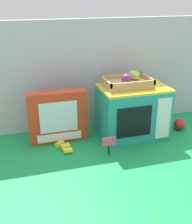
{
  "coord_description": "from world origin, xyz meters",
  "views": [
    {
      "loc": [
        -0.49,
        -1.41,
        0.77
      ],
      "look_at": [
        -0.07,
        0.01,
        0.16
      ],
      "focal_mm": 46.85,
      "sensor_mm": 36.0,
      "label": 1
    }
  ],
  "objects_px": {
    "toy_microwave": "(133,112)",
    "loose_toy_apple": "(179,124)",
    "food_groups_crate": "(128,82)",
    "cookie_set_box": "(58,117)",
    "price_sign": "(109,143)",
    "loose_toy_banana": "(64,147)"
  },
  "relations": [
    {
      "from": "toy_microwave",
      "to": "loose_toy_apple",
      "type": "xyz_separation_m",
      "value": [
        0.3,
        -0.02,
        -0.11
      ]
    },
    {
      "from": "toy_microwave",
      "to": "loose_toy_apple",
      "type": "bearing_deg",
      "value": -3.04
    },
    {
      "from": "toy_microwave",
      "to": "food_groups_crate",
      "type": "height_order",
      "value": "food_groups_crate"
    },
    {
      "from": "food_groups_crate",
      "to": "cookie_set_box",
      "type": "distance_m",
      "value": 0.43
    },
    {
      "from": "loose_toy_apple",
      "to": "cookie_set_box",
      "type": "bearing_deg",
      "value": 174.99
    },
    {
      "from": "price_sign",
      "to": "loose_toy_banana",
      "type": "height_order",
      "value": "price_sign"
    },
    {
      "from": "toy_microwave",
      "to": "loose_toy_banana",
      "type": "height_order",
      "value": "toy_microwave"
    },
    {
      "from": "loose_toy_apple",
      "to": "toy_microwave",
      "type": "bearing_deg",
      "value": 176.96
    },
    {
      "from": "cookie_set_box",
      "to": "toy_microwave",
      "type": "bearing_deg",
      "value": -6.41
    },
    {
      "from": "loose_toy_apple",
      "to": "price_sign",
      "type": "bearing_deg",
      "value": -161.91
    },
    {
      "from": "food_groups_crate",
      "to": "price_sign",
      "type": "distance_m",
      "value": 0.36
    },
    {
      "from": "food_groups_crate",
      "to": "loose_toy_banana",
      "type": "bearing_deg",
      "value": -167.75
    },
    {
      "from": "toy_microwave",
      "to": "cookie_set_box",
      "type": "xyz_separation_m",
      "value": [
        -0.42,
        0.05,
        -0.0
      ]
    },
    {
      "from": "food_groups_crate",
      "to": "price_sign",
      "type": "xyz_separation_m",
      "value": [
        -0.17,
        -0.2,
        -0.25
      ]
    },
    {
      "from": "cookie_set_box",
      "to": "price_sign",
      "type": "xyz_separation_m",
      "value": [
        0.22,
        -0.23,
        -0.07
      ]
    },
    {
      "from": "cookie_set_box",
      "to": "price_sign",
      "type": "relative_size",
      "value": 3.14
    },
    {
      "from": "toy_microwave",
      "to": "loose_toy_apple",
      "type": "height_order",
      "value": "toy_microwave"
    },
    {
      "from": "price_sign",
      "to": "loose_toy_apple",
      "type": "height_order",
      "value": "price_sign"
    },
    {
      "from": "loose_toy_banana",
      "to": "loose_toy_apple",
      "type": "height_order",
      "value": "loose_toy_apple"
    },
    {
      "from": "toy_microwave",
      "to": "food_groups_crate",
      "type": "xyz_separation_m",
      "value": [
        -0.03,
        0.02,
        0.17
      ]
    },
    {
      "from": "loose_toy_apple",
      "to": "food_groups_crate",
      "type": "bearing_deg",
      "value": 173.55
    },
    {
      "from": "cookie_set_box",
      "to": "loose_toy_banana",
      "type": "height_order",
      "value": "cookie_set_box"
    }
  ]
}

